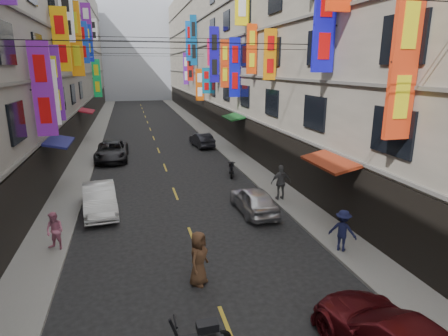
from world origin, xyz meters
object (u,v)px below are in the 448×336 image
car_left_mid (99,199)px  car_left_far (112,151)px  pedestrian_crossing (199,258)px  car_right_mid (254,200)px  pedestrian_rfar (281,182)px  pedestrian_lfar (55,231)px  car_right_far (202,140)px  scooter_far_right (231,169)px  pedestrian_rnear (343,230)px

car_left_mid → car_left_far: 11.26m
pedestrian_crossing → car_left_mid: bearing=62.4°
car_left_mid → pedestrian_crossing: 8.33m
car_right_mid → pedestrian_rfar: pedestrian_rfar is taller
pedestrian_lfar → pedestrian_rfar: bearing=45.4°
car_left_mid → car_right_mid: car_left_mid is taller
car_right_mid → pedestrian_rfar: size_ratio=2.04×
car_left_mid → car_right_far: bearing=55.2°
car_right_far → scooter_far_right: bearing=83.9°
car_right_far → car_left_far: bearing=16.3°
car_left_mid → car_right_mid: bearing=-20.0°
scooter_far_right → car_right_mid: bearing=98.9°
car_right_mid → pedestrian_rnear: (1.99, -4.87, 0.28)m
car_right_far → pedestrian_rnear: pedestrian_rnear is taller
pedestrian_rfar → pedestrian_crossing: bearing=51.5°
car_right_mid → pedestrian_rfar: bearing=-150.4°
car_left_far → car_right_far: car_left_far is taller
car_left_mid → pedestrian_rfar: 9.43m
scooter_far_right → pedestrian_rnear: size_ratio=1.07×
scooter_far_right → car_left_far: size_ratio=0.34×
car_right_mid → pedestrian_rnear: pedestrian_rnear is taller
car_left_far → pedestrian_lfar: (-1.61, -15.15, 0.16)m
scooter_far_right → car_left_far: 10.24m
car_left_mid → pedestrian_crossing: size_ratio=2.33×
car_right_far → pedestrian_crossing: bearing=72.0°
car_right_far → pedestrian_rfar: bearing=88.5°
pedestrian_lfar → car_right_far: bearing=91.9°
car_right_mid → car_right_far: (0.54, 16.44, -0.03)m
car_left_far → car_left_mid: bearing=-89.3°
car_left_far → pedestrian_rfar: bearing=-50.7°
scooter_far_right → pedestrian_crossing: 13.06m
car_right_far → pedestrian_rfar: (1.40, -15.25, 0.44)m
car_right_mid → car_right_far: car_right_mid is taller
pedestrian_rfar → scooter_far_right: bearing=-74.9°
scooter_far_right → car_left_far: car_left_far is taller
car_left_mid → pedestrian_lfar: 4.13m
car_left_far → pedestrian_rfar: (9.19, -11.93, 0.36)m
pedestrian_lfar → pedestrian_rnear: bearing=14.2°
car_right_far → pedestrian_rnear: 21.35m
pedestrian_rnear → pedestrian_rfar: 6.05m
car_right_mid → pedestrian_crossing: pedestrian_crossing is taller
car_left_far → pedestrian_crossing: size_ratio=2.76×
car_right_far → pedestrian_lfar: pedestrian_lfar is taller
pedestrian_lfar → pedestrian_rfar: (10.80, 3.21, 0.19)m
car_right_far → pedestrian_rfar: 15.32m
car_left_mid → pedestrian_rnear: size_ratio=2.64×
pedestrian_crossing → scooter_far_right: bearing=16.4°
car_left_far → car_right_far: size_ratio=1.34×
pedestrian_crossing → pedestrian_rfar: bearing=-3.7°
pedestrian_crossing → pedestrian_rnear: bearing=-45.9°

